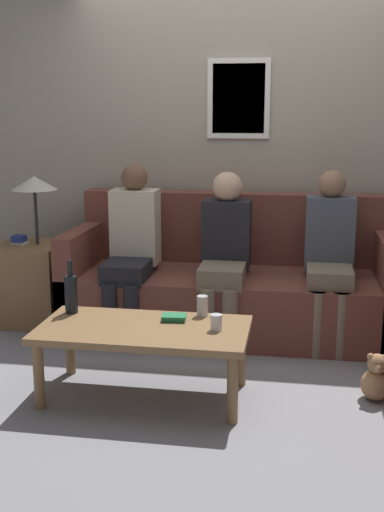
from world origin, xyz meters
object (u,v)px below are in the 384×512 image
drinking_glass (216,322)px  person_left (132,245)px  coffee_table (144,335)px  person_right (330,251)px  teddy_bear (376,380)px  couch_main (230,285)px  person_middle (225,250)px  wine_bottle (71,293)px

drinking_glass → person_left: person_left is taller
coffee_table → person_right: size_ratio=0.98×
teddy_bear → couch_main: bearing=131.2°
person_right → person_middle: bearing=-175.3°
person_middle → teddy_bear: (0.97, -0.88, -0.53)m
wine_bottle → teddy_bear: wine_bottle is taller
couch_main → wine_bottle: (-0.85, -1.08, 0.21)m
person_left → person_middle: size_ratio=1.03×
wine_bottle → person_left: size_ratio=0.26×
wine_bottle → drinking_glass: size_ratio=3.55×
couch_main → person_right: size_ratio=1.96×
wine_bottle → drinking_glass: 0.92m
person_left → teddy_bear: 1.95m
wine_bottle → person_left: person_left is taller
person_right → teddy_bear: 1.10m
wine_bottle → person_middle: (0.83, 0.87, 0.11)m
person_middle → person_right: bearing=4.7°
drinking_glass → teddy_bear: bearing=10.3°
coffee_table → person_right: 1.56m
wine_bottle → person_middle: person_middle is taller
couch_main → person_middle: 0.38m
coffee_table → drinking_glass: 0.43m
teddy_bear → person_right: bearing=104.8°
couch_main → person_left: size_ratio=1.92×
couch_main → person_left: 0.80m
drinking_glass → teddy_bear: (0.90, 0.16, -0.35)m
coffee_table → person_middle: size_ratio=1.00×
person_middle → person_right: (0.73, 0.06, 0.00)m
coffee_table → teddy_bear: coffee_table is taller
couch_main → drinking_glass: (0.06, -1.25, 0.13)m
coffee_table → teddy_bear: size_ratio=4.29×
couch_main → person_right: bearing=-12.2°
person_right → couch_main: bearing=167.8°
couch_main → drinking_glass: size_ratio=25.95×
couch_main → teddy_bear: couch_main is taller
teddy_bear → person_left: bearing=151.8°
wine_bottle → drinking_glass: bearing=-10.9°
drinking_glass → person_left: size_ratio=0.07×
person_middle → couch_main: bearing=84.7°
coffee_table → person_middle: (0.34, 1.04, 0.29)m
wine_bottle → teddy_bear: size_ratio=1.17×
coffee_table → couch_main: bearing=74.1°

